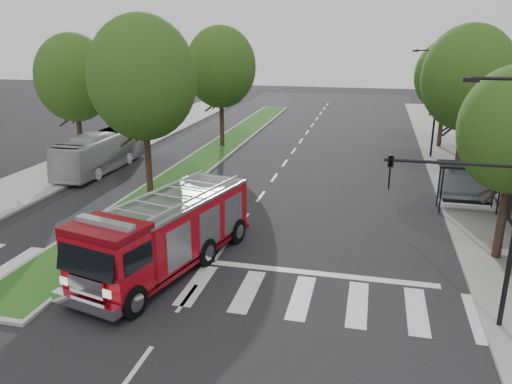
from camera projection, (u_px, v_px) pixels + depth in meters
ground at (220, 253)px, 21.67m from camera, size 140.00×140.00×0.00m
sidewalk_right at (484, 200)px, 28.17m from camera, size 5.00×80.00×0.15m
sidewalk_left at (61, 171)px, 34.09m from camera, size 5.00×80.00×0.15m
median at (215, 152)px, 39.64m from camera, size 3.00×50.00×0.15m
bus_shelter at (469, 174)px, 26.14m from camera, size 3.20×1.60×2.61m
tree_right_mid at (468, 78)px, 30.13m from camera, size 5.60×5.60×9.72m
tree_right_far at (446, 76)px, 39.60m from camera, size 5.00×5.00×8.73m
tree_median_near at (143, 78)px, 26.46m from camera, size 5.80×5.80×10.16m
tree_median_far at (221, 67)px, 39.53m from camera, size 5.60×5.60×9.72m
tree_left_mid at (74, 78)px, 33.97m from camera, size 5.20×5.20×9.16m
streetlight_right_near at (489, 189)px, 14.89m from camera, size 4.08×0.22×8.00m
streetlight_right_far at (434, 99)px, 36.56m from camera, size 2.11×0.20×8.00m
fire_engine at (166, 233)px, 19.83m from camera, size 4.83×9.49×3.16m
city_bus at (102, 151)px, 34.40m from camera, size 2.26×9.47×2.63m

